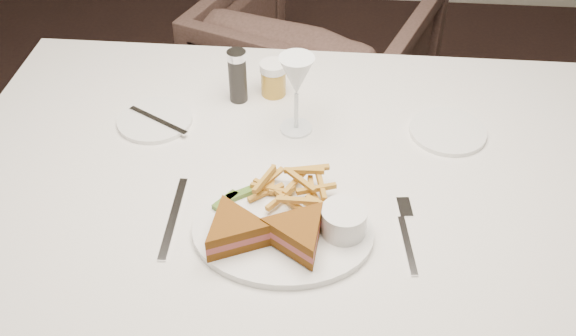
# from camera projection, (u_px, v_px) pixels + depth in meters

# --- Properties ---
(table) EXTENTS (1.36, 0.91, 0.75)m
(table) POSITION_uv_depth(u_px,v_px,m) (290.00, 289.00, 1.51)
(table) COLOR silver
(table) RESTS_ON ground
(chair_far) EXTENTS (0.88, 0.85, 0.71)m
(chair_far) POSITION_uv_depth(u_px,v_px,m) (319.00, 67.00, 2.27)
(chair_far) COLOR #47322C
(chair_far) RESTS_ON ground
(table_setting) EXTENTS (0.78, 0.63, 0.18)m
(table_setting) POSITION_uv_depth(u_px,v_px,m) (287.00, 178.00, 1.19)
(table_setting) COLOR white
(table_setting) RESTS_ON table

